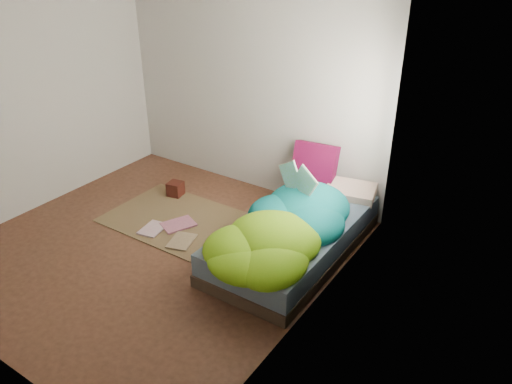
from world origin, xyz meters
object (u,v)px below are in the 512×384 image
(open_book, at_px, (297,170))
(wooden_box, at_px, (175,189))
(floor_book_b, at_px, (174,220))
(bed, at_px, (294,238))
(floor_book_a, at_px, (144,227))
(pillow_magenta, at_px, (315,165))

(open_book, relative_size, wooden_box, 2.54)
(open_book, height_order, floor_book_b, open_book)
(bed, xyz_separation_m, wooden_box, (-1.80, 0.25, -0.07))
(floor_book_a, bearing_deg, floor_book_b, 50.01)
(open_book, xyz_separation_m, floor_book_a, (-1.47, -0.72, -0.79))
(bed, bearing_deg, floor_book_a, -161.93)
(pillow_magenta, bearing_deg, open_book, -85.16)
(bed, bearing_deg, open_book, 116.75)
(bed, xyz_separation_m, pillow_magenta, (-0.24, 0.85, 0.41))
(bed, distance_m, floor_book_b, 1.43)
(open_book, bearing_deg, floor_book_a, -137.18)
(floor_book_a, distance_m, floor_book_b, 0.33)
(open_book, xyz_separation_m, wooden_box, (-1.70, 0.05, -0.71))
(bed, height_order, floor_book_a, bed)
(floor_book_a, relative_size, floor_book_b, 0.88)
(wooden_box, bearing_deg, pillow_magenta, 20.99)
(open_book, bearing_deg, bed, -46.43)
(pillow_magenta, height_order, floor_book_a, pillow_magenta)
(floor_book_b, bearing_deg, bed, 33.66)
(pillow_magenta, relative_size, open_book, 1.13)
(bed, distance_m, pillow_magenta, 0.98)
(bed, relative_size, wooden_box, 11.94)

